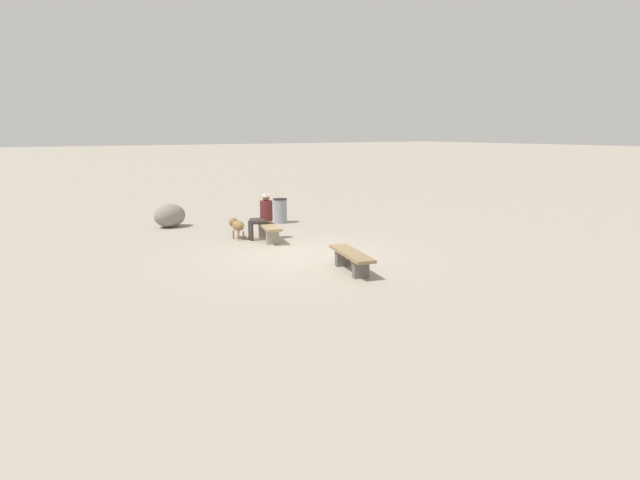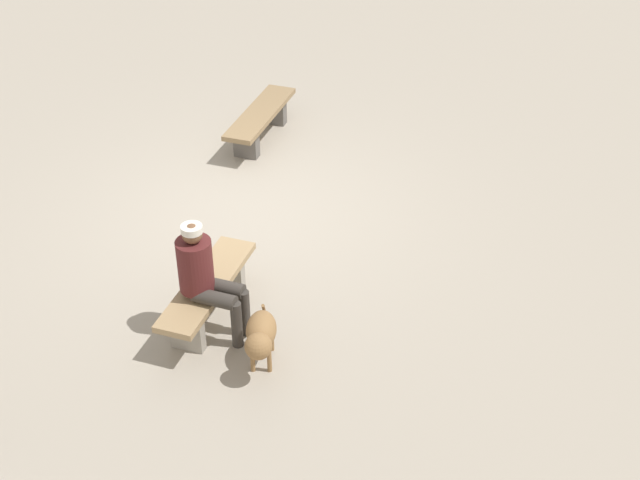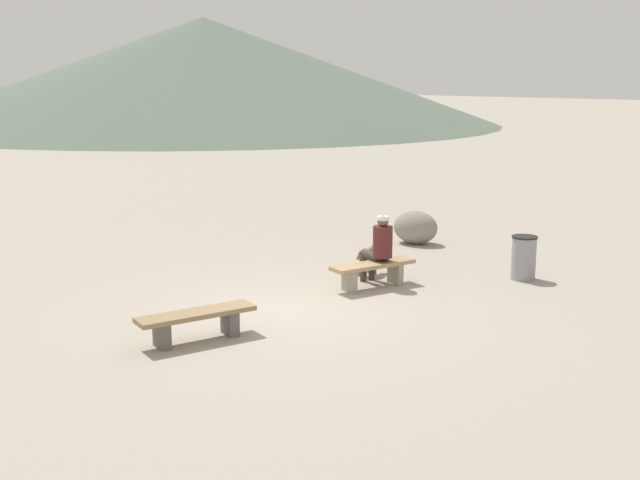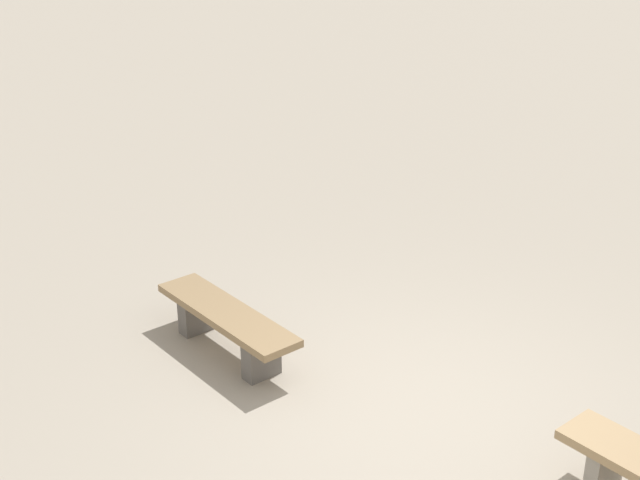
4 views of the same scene
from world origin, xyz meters
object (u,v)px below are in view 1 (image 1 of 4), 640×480
(trash_bin, at_px, (280,211))
(bench_right, at_px, (268,229))
(dog, at_px, (237,225))
(bench_left, at_px, (351,258))
(boulder, at_px, (170,216))
(seated_person, at_px, (263,214))

(trash_bin, bearing_deg, bench_right, 144.99)
(dog, bearing_deg, bench_right, -140.42)
(bench_left, distance_m, boulder, 7.52)
(bench_right, xyz_separation_m, seated_person, (0.22, 0.04, 0.39))
(dog, bearing_deg, bench_left, -175.14)
(seated_person, distance_m, trash_bin, 2.69)
(trash_bin, bearing_deg, seated_person, 141.57)
(bench_left, bearing_deg, bench_right, 14.09)
(bench_left, xyz_separation_m, bench_right, (3.86, -0.01, 0.02))
(boulder, bearing_deg, bench_left, -167.41)
(dog, relative_size, trash_bin, 0.95)
(bench_right, bearing_deg, boulder, 39.49)
(bench_left, height_order, bench_right, bench_right)
(seated_person, height_order, dog, seated_person)
(bench_right, bearing_deg, dog, 56.70)
(bench_left, xyz_separation_m, boulder, (7.34, 1.64, 0.06))
(seated_person, relative_size, trash_bin, 1.58)
(dog, xyz_separation_m, boulder, (2.79, 1.02, -0.03))
(bench_left, bearing_deg, boulder, 26.77)
(seated_person, height_order, boulder, seated_person)
(bench_left, relative_size, dog, 2.31)
(bench_left, relative_size, seated_person, 1.38)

